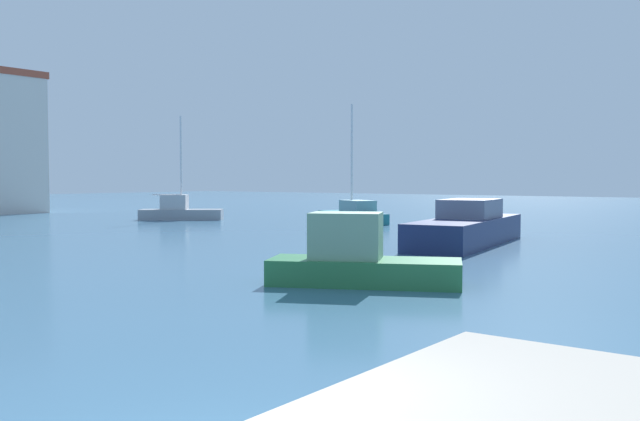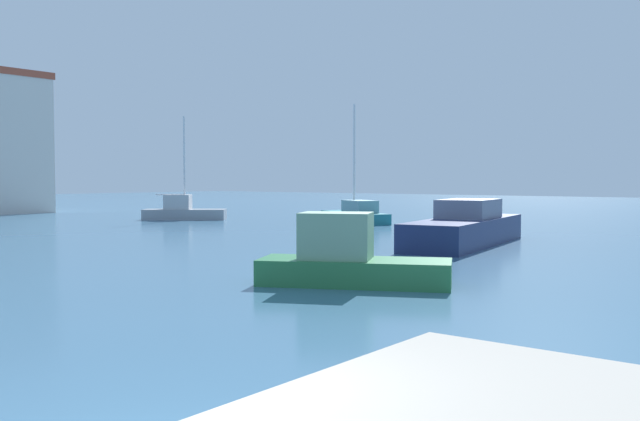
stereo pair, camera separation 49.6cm
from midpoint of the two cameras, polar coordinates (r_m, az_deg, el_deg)
water at (r=30.30m, az=-15.13°, el=-2.20°), size 160.00×160.00×0.00m
sailboat_teal_distant_north at (r=39.50m, az=2.40°, el=-0.28°), size 4.29×5.99×6.78m
motorboat_navy_mid_harbor at (r=26.90m, az=11.58°, el=-1.39°), size 8.94×3.61×1.72m
motorboat_green_far_right at (r=16.37m, az=2.33°, el=-4.09°), size 3.42×4.73×1.71m
sailboat_grey_behind_lamppost at (r=43.10m, az=-11.86°, el=-0.01°), size 4.33×4.84×6.33m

